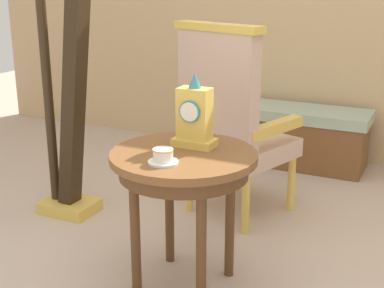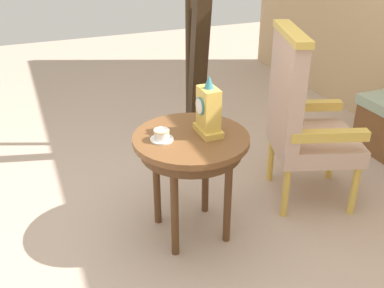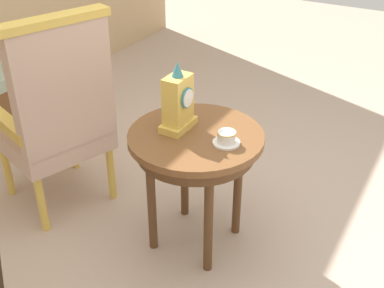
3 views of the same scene
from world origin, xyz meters
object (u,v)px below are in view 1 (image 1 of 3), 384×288
(armchair, at_px, (230,120))
(side_table, at_px, (184,170))
(teacup_left, at_px, (163,157))
(mantel_clock, at_px, (195,117))
(harp, at_px, (66,94))
(window_bench, at_px, (290,135))

(armchair, bearing_deg, side_table, -83.04)
(side_table, height_order, teacup_left, teacup_left)
(mantel_clock, xyz_separation_m, armchair, (-0.10, 0.69, -0.19))
(teacup_left, xyz_separation_m, armchair, (-0.09, 0.95, -0.08))
(mantel_clock, bearing_deg, harp, 161.62)
(side_table, bearing_deg, mantel_clock, 86.80)
(harp, height_order, window_bench, harp)
(armchair, bearing_deg, window_bench, 86.74)
(teacup_left, relative_size, armchair, 0.11)
(harp, xyz_separation_m, window_bench, (0.92, 1.45, -0.51))
(side_table, xyz_separation_m, armchair, (-0.10, 0.79, 0.03))
(window_bench, bearing_deg, armchair, -93.26)
(mantel_clock, distance_m, window_bench, 1.86)
(harp, bearing_deg, window_bench, 57.63)
(side_table, distance_m, armchair, 0.79)
(teacup_left, height_order, mantel_clock, mantel_clock)
(side_table, xyz_separation_m, mantel_clock, (0.01, 0.10, 0.22))
(teacup_left, bearing_deg, harp, 148.33)
(mantel_clock, xyz_separation_m, harp, (-0.96, 0.32, -0.04))
(armchair, distance_m, harp, 0.95)
(teacup_left, distance_m, armchair, 0.96)
(teacup_left, height_order, window_bench, teacup_left)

